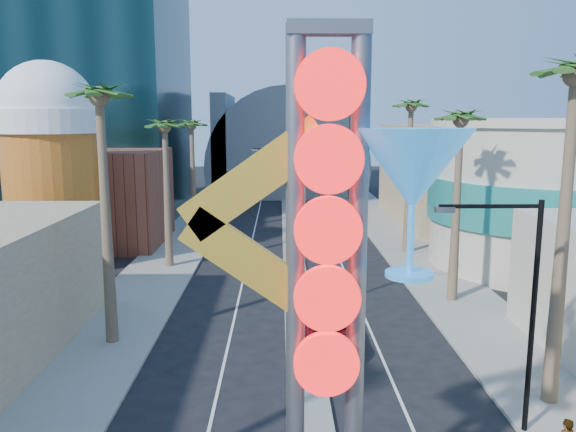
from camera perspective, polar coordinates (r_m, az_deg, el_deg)
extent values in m
cube|color=gray|center=(46.32, -11.36, -3.46)|extent=(5.00, 100.00, 0.15)
cube|color=gray|center=(46.75, 12.23, -3.37)|extent=(5.00, 100.00, 0.15)
cube|color=gray|center=(48.48, 0.41, -2.68)|extent=(1.60, 84.00, 0.15)
cube|color=brown|center=(50.07, -18.23, 1.79)|extent=(10.00, 10.00, 8.00)
cube|color=tan|center=(60.08, 15.68, 4.12)|extent=(10.00, 20.00, 10.00)
cylinder|color=#AF4317|center=(42.80, -22.73, 1.60)|extent=(6.40, 6.40, 10.00)
cylinder|color=white|center=(42.45, -23.21, 8.83)|extent=(7.00, 7.00, 1.60)
sphere|color=white|center=(42.46, -23.29, 9.91)|extent=(6.60, 6.60, 6.60)
cylinder|color=beige|center=(44.06, 24.78, 1.67)|extent=(16.00, 16.00, 10.00)
cylinder|color=teal|center=(44.06, 24.78, 1.67)|extent=(16.60, 16.60, 3.00)
cylinder|color=beige|center=(43.72, 25.28, 8.56)|extent=(16.60, 16.60, 0.60)
cylinder|color=slate|center=(81.61, -0.12, 5.15)|extent=(22.00, 16.00, 22.00)
cube|color=slate|center=(81.81, -6.49, 7.21)|extent=(2.00, 16.00, 14.00)
cube|color=slate|center=(82.04, 6.23, 7.22)|extent=(2.00, 16.00, 14.00)
cylinder|color=slate|center=(12.97, 0.76, -8.12)|extent=(0.44, 0.44, 12.00)
cylinder|color=slate|center=(13.09, 6.96, -8.03)|extent=(0.44, 0.44, 12.00)
cube|color=slate|center=(12.54, 4.20, 18.53)|extent=(1.80, 0.50, 0.30)
cylinder|color=red|center=(12.06, 4.27, 13.15)|extent=(1.50, 0.25, 1.50)
cylinder|color=red|center=(12.07, 4.18, 5.78)|extent=(1.50, 0.25, 1.50)
cylinder|color=red|center=(12.27, 4.09, -1.46)|extent=(1.50, 0.25, 1.50)
cylinder|color=red|center=(12.66, 4.01, -8.35)|extent=(1.50, 0.25, 1.50)
cylinder|color=red|center=(13.23, 3.92, -14.75)|extent=(1.50, 0.25, 1.50)
cube|color=yellow|center=(12.42, -3.38, 3.82)|extent=(3.47, 0.25, 2.80)
cube|color=yellow|center=(12.78, -3.29, -5.14)|extent=(3.47, 0.25, 2.80)
cone|color=#2480CD|center=(12.74, 12.60, 4.65)|extent=(2.60, 2.60, 1.80)
cylinder|color=#2480CD|center=(12.97, 12.34, -2.40)|extent=(0.16, 0.16, 1.60)
cylinder|color=#2480CD|center=(13.16, 12.21, -5.81)|extent=(1.10, 1.10, 0.12)
cylinder|color=black|center=(30.07, 1.17, -2.73)|extent=(0.18, 0.18, 8.00)
cube|color=black|center=(29.60, 4.69, 4.49)|extent=(3.60, 0.12, 0.12)
cube|color=slate|center=(29.81, 7.76, 4.28)|extent=(0.60, 0.25, 0.18)
cylinder|color=black|center=(53.75, 0.27, 2.79)|extent=(0.18, 0.18, 8.00)
cube|color=black|center=(53.42, -1.67, 6.83)|extent=(3.60, 0.12, 0.12)
cube|color=slate|center=(53.47, -3.40, 6.71)|extent=(0.60, 0.25, 0.18)
cylinder|color=black|center=(20.27, 23.59, -9.75)|extent=(0.18, 0.18, 8.00)
cube|color=black|center=(18.76, 19.86, 0.94)|extent=(3.24, 0.12, 0.12)
cube|color=slate|center=(18.32, 15.63, 0.64)|extent=(0.60, 0.25, 0.18)
cylinder|color=brown|center=(26.98, -17.98, -0.85)|extent=(0.40, 0.40, 11.50)
sphere|color=#194316|center=(26.58, -18.63, 11.43)|extent=(2.40, 2.40, 2.40)
cylinder|color=brown|center=(40.51, -12.17, 1.72)|extent=(0.40, 0.40, 10.00)
sphere|color=#194316|center=(40.14, -12.42, 8.81)|extent=(2.40, 2.40, 2.40)
cylinder|color=brown|center=(52.24, -9.62, 3.55)|extent=(0.40, 0.40, 10.00)
sphere|color=#194316|center=(51.96, -9.78, 9.04)|extent=(2.40, 2.40, 2.40)
cylinder|color=brown|center=(22.26, 26.06, -2.89)|extent=(0.40, 0.40, 12.00)
sphere|color=#194316|center=(21.86, 27.25, 12.67)|extent=(2.40, 2.40, 2.40)
cylinder|color=brown|center=(33.33, 16.71, 0.28)|extent=(0.40, 0.40, 10.50)
sphere|color=#194316|center=(32.92, 17.16, 9.33)|extent=(2.40, 2.40, 2.40)
cylinder|color=brown|center=(44.75, 12.15, 3.43)|extent=(0.40, 0.40, 11.50)
sphere|color=#194316|center=(44.51, 12.42, 10.80)|extent=(2.40, 2.40, 2.40)
imported|color=#A30C14|center=(26.75, 4.12, -11.70)|extent=(2.41, 5.21, 1.45)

